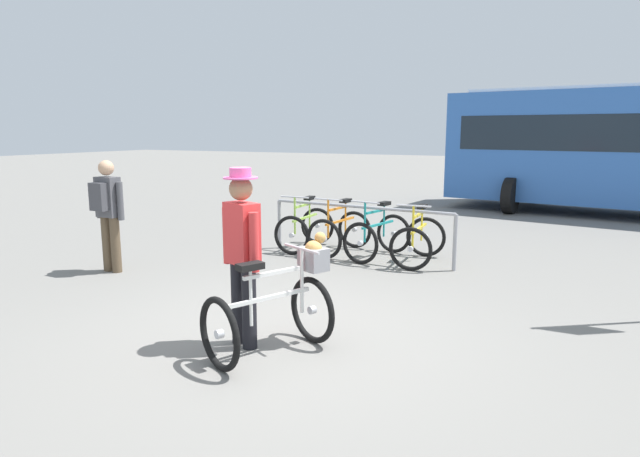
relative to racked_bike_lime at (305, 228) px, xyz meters
The scene contains 9 objects.
ground_plane 4.19m from the racked_bike_lime, 65.34° to the right, with size 80.00×80.00×0.00m, color slate.
bike_rack_rail 1.21m from the racked_bike_lime, 13.34° to the right, with size 3.20×0.31×0.88m.
racked_bike_lime is the anchor object (origin of this frame).
racked_bike_orange 0.70m from the racked_bike_lime, ahead, with size 0.77×1.16×0.97m.
racked_bike_teal 1.40m from the racked_bike_lime, ahead, with size 0.87×1.22×0.97m.
racked_bike_yellow 2.10m from the racked_bike_lime, ahead, with size 0.71×1.11×0.97m.
featured_bicycle 4.57m from the racked_bike_lime, 65.21° to the right, with size 1.05×1.26×1.09m.
person_with_featured_bike 4.47m from the racked_bike_lime, 69.88° to the right, with size 0.50×0.32×1.72m.
pedestrian_with_backpack 3.29m from the racked_bike_lime, 124.26° to the right, with size 0.53×0.34×1.64m.
Camera 1 is at (2.68, -4.58, 2.07)m, focal length 30.79 mm.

